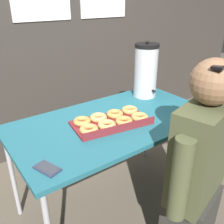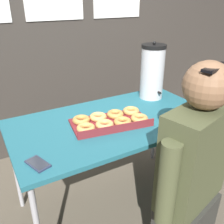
{
  "view_description": "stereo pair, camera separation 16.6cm",
  "coord_description": "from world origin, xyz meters",
  "views": [
    {
      "loc": [
        -0.9,
        -1.22,
        1.51
      ],
      "look_at": [
        -0.02,
        0.0,
        0.8
      ],
      "focal_mm": 40.0,
      "sensor_mm": 36.0,
      "label": 1
    },
    {
      "loc": [
        -0.76,
        -1.31,
        1.51
      ],
      "look_at": [
        -0.02,
        0.0,
        0.8
      ],
      "focal_mm": 40.0,
      "sensor_mm": 36.0,
      "label": 2
    }
  ],
  "objects": [
    {
      "name": "ground_plane",
      "position": [
        0.0,
        0.0,
        0.0
      ],
      "size": [
        12.0,
        12.0,
        0.0
      ],
      "primitive_type": "plane",
      "color": "brown"
    },
    {
      "name": "back_wall",
      "position": [
        0.0,
        1.12,
        1.3
      ],
      "size": [
        6.0,
        0.11,
        2.59
      ],
      "color": "#38332D",
      "rests_on": "ground"
    },
    {
      "name": "folding_table",
      "position": [
        0.0,
        0.0,
        0.7
      ],
      "size": [
        1.38,
        0.75,
        0.74
      ],
      "color": "#236675",
      "rests_on": "ground"
    },
    {
      "name": "donut_box",
      "position": [
        -0.05,
        -0.04,
        0.77
      ],
      "size": [
        0.54,
        0.34,
        0.05
      ],
      "rotation": [
        0.0,
        0.0,
        -0.15
      ],
      "color": "maroon",
      "rests_on": "folding_table"
    },
    {
      "name": "coffee_urn",
      "position": [
        0.47,
        0.21,
        0.96
      ],
      "size": [
        0.19,
        0.22,
        0.45
      ],
      "color": "silver",
      "rests_on": "folding_table"
    },
    {
      "name": "cell_phone",
      "position": [
        -0.58,
        -0.24,
        0.75
      ],
      "size": [
        0.11,
        0.15,
        0.01
      ],
      "rotation": [
        0.0,
        0.0,
        0.33
      ],
      "color": "#2D334C",
      "rests_on": "folding_table"
    },
    {
      "name": "person_seated",
      "position": [
        0.13,
        -0.6,
        0.6
      ],
      "size": [
        0.56,
        0.31,
        1.26
      ],
      "rotation": [
        0.0,
        0.0,
        3.39
      ],
      "color": "#33332D",
      "rests_on": "ground"
    }
  ]
}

